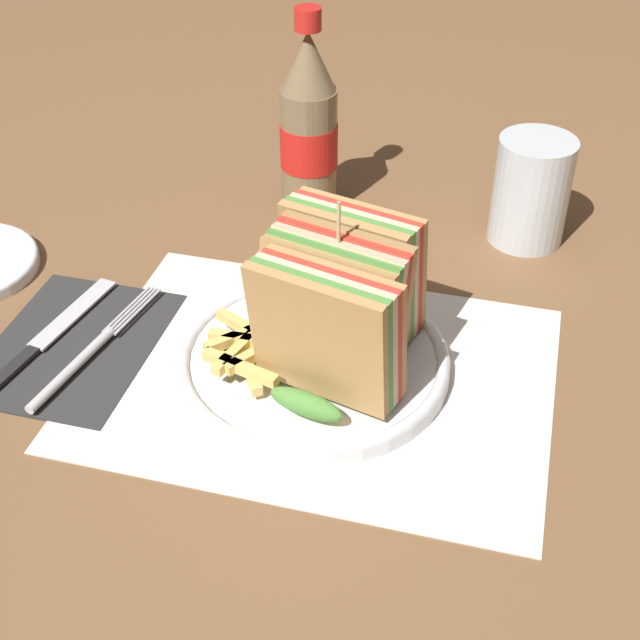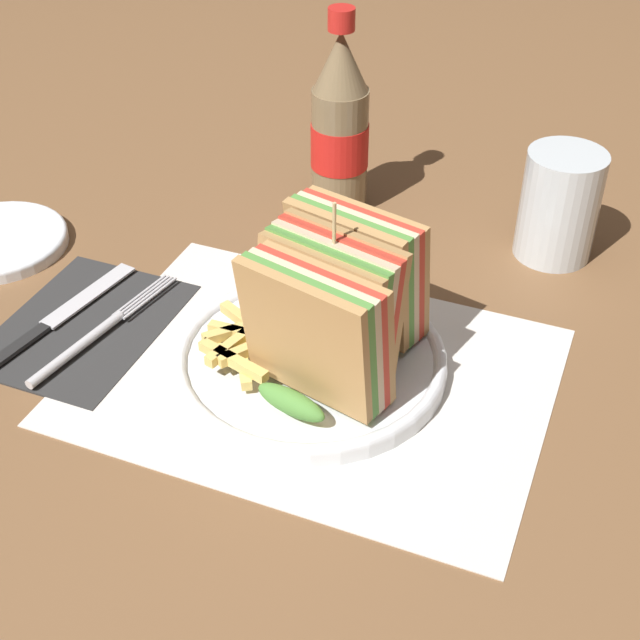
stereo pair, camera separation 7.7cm
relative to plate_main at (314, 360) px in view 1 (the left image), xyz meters
name	(u,v)px [view 1 (the left image)]	position (x,y,z in m)	size (l,w,h in m)	color
ground_plane	(321,349)	(0.00, 0.03, -0.01)	(4.00, 4.00, 0.00)	brown
placemat	(318,376)	(0.01, -0.01, -0.01)	(0.40, 0.30, 0.00)	silver
plate_main	(314,360)	(0.00, 0.00, 0.00)	(0.24, 0.24, 0.02)	white
club_sandwich	(338,303)	(0.02, 0.00, 0.07)	(0.13, 0.19, 0.16)	tan
fries_pile	(250,349)	(-0.05, -0.02, 0.02)	(0.08, 0.09, 0.02)	#E5C166
ketchup_blob	(281,332)	(-0.03, 0.01, 0.02)	(0.05, 0.04, 0.02)	maroon
napkin	(74,344)	(-0.22, -0.02, -0.01)	(0.14, 0.19, 0.00)	#2D2D2D
fork	(86,355)	(-0.20, -0.04, 0.00)	(0.04, 0.19, 0.01)	silver
knife	(46,338)	(-0.25, -0.03, 0.00)	(0.05, 0.19, 0.00)	black
coke_bottle_near	(309,128)	(-0.08, 0.27, 0.09)	(0.06, 0.06, 0.22)	#7A6647
glass_near	(531,191)	(0.16, 0.27, 0.05)	(0.08, 0.08, 0.11)	silver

